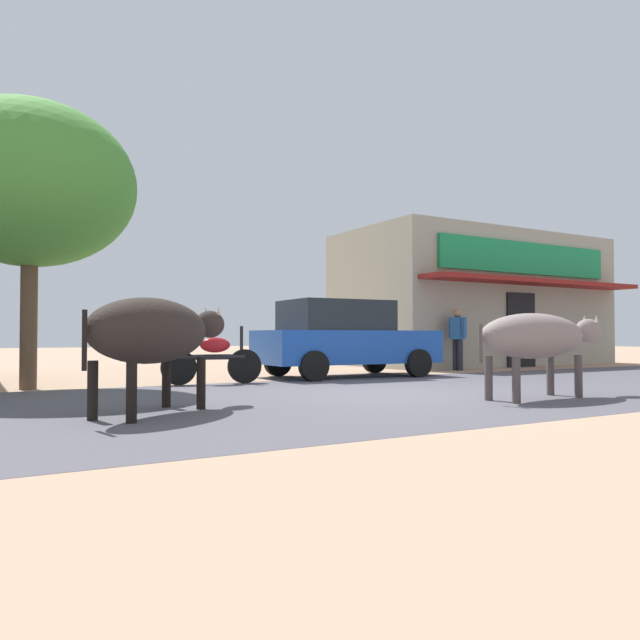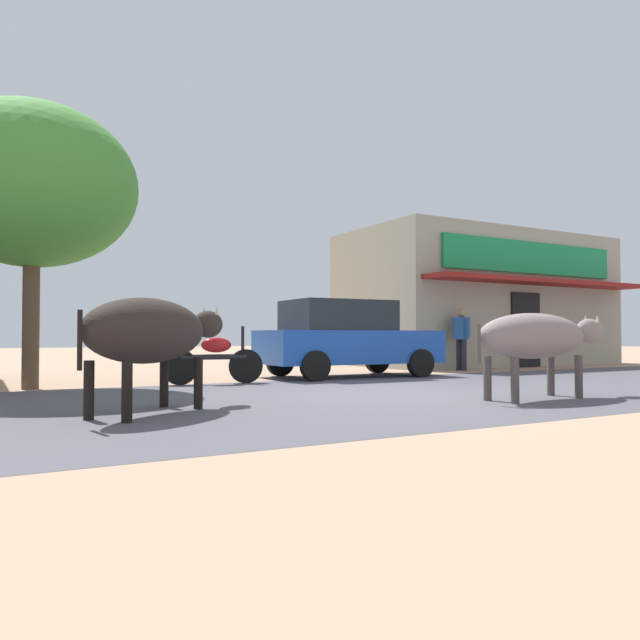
# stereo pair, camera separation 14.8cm
# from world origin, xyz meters

# --- Properties ---
(ground) EXTENTS (80.00, 80.00, 0.00)m
(ground) POSITION_xyz_m (0.00, 0.00, 0.00)
(ground) COLOR tan
(asphalt_road) EXTENTS (72.00, 6.50, 0.00)m
(asphalt_road) POSITION_xyz_m (0.00, 0.00, 0.00)
(asphalt_road) COLOR #514F57
(asphalt_road) RESTS_ON ground
(storefront_right_club) EXTENTS (8.22, 5.16, 3.98)m
(storefront_right_club) POSITION_xyz_m (8.13, 6.62, 1.99)
(storefront_right_club) COLOR #A29B85
(storefront_right_club) RESTS_ON ground
(roadside_tree) EXTENTS (3.43, 3.43, 4.79)m
(roadside_tree) POSITION_xyz_m (-4.81, 3.64, 3.41)
(roadside_tree) COLOR brown
(roadside_tree) RESTS_ON ground
(parked_hatchback_car) EXTENTS (3.95, 2.02, 1.64)m
(parked_hatchback_car) POSITION_xyz_m (1.37, 3.59, 0.84)
(parked_hatchback_car) COLOR #1948A7
(parked_hatchback_car) RESTS_ON ground
(parked_motorcycle) EXTENTS (1.84, 0.36, 1.07)m
(parked_motorcycle) POSITION_xyz_m (-1.77, 3.11, 0.47)
(parked_motorcycle) COLOR black
(parked_motorcycle) RESTS_ON ground
(cow_near_brown) EXTENTS (2.28, 1.90, 1.33)m
(cow_near_brown) POSITION_xyz_m (-3.85, -0.56, 0.94)
(cow_near_brown) COLOR #2C241F
(cow_near_brown) RESTS_ON ground
(cow_far_dark) EXTENTS (2.69, 0.78, 1.21)m
(cow_far_dark) POSITION_xyz_m (1.28, -1.65, 0.88)
(cow_far_dark) COLOR gray
(cow_far_dark) RESTS_ON ground
(pedestrian_by_shop) EXTENTS (0.47, 0.61, 1.57)m
(pedestrian_by_shop) POSITION_xyz_m (5.18, 4.14, 0.92)
(pedestrian_by_shop) COLOR #262633
(pedestrian_by_shop) RESTS_ON ground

